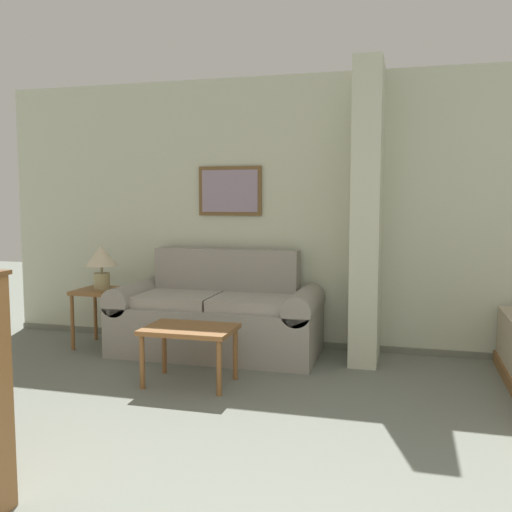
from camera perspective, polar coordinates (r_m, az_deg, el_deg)
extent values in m
cube|color=beige|center=(5.44, 12.60, 4.17)|extent=(7.78, 0.12, 2.60)
cube|color=slate|center=(5.55, 12.28, -9.07)|extent=(7.78, 0.02, 0.06)
cube|color=brown|center=(5.62, -2.62, 6.51)|extent=(0.64, 0.02, 0.48)
cube|color=gray|center=(5.61, -2.66, 6.51)|extent=(0.57, 0.01, 0.41)
cube|color=beige|center=(5.08, 11.06, 4.10)|extent=(0.24, 0.62, 2.60)
cube|color=gray|center=(5.34, -4.00, -7.35)|extent=(1.42, 0.84, 0.46)
cube|color=gray|center=(5.56, -2.96, -1.84)|extent=(1.42, 0.20, 0.50)
cube|color=gray|center=(5.66, -12.00, -6.71)|extent=(0.23, 0.84, 0.46)
cylinder|color=gray|center=(5.61, -12.06, -3.92)|extent=(0.26, 0.84, 0.26)
cube|color=gray|center=(5.14, 4.83, -7.88)|extent=(0.23, 0.84, 0.46)
cylinder|color=gray|center=(5.08, 4.86, -4.81)|extent=(0.26, 0.84, 0.26)
cube|color=#A49F94|center=(5.36, -7.80, -4.29)|extent=(0.69, 0.60, 0.10)
cube|color=#A49F94|center=(5.13, -0.44, -4.69)|extent=(0.69, 0.60, 0.10)
cube|color=brown|center=(4.46, -6.66, -7.29)|extent=(0.69, 0.48, 0.04)
cylinder|color=brown|center=(4.46, -11.32, -10.35)|extent=(0.04, 0.04, 0.41)
cylinder|color=brown|center=(4.23, -3.72, -11.13)|extent=(0.04, 0.04, 0.41)
cylinder|color=brown|center=(4.81, -9.16, -9.12)|extent=(0.04, 0.04, 0.41)
cylinder|color=brown|center=(4.60, -2.09, -9.74)|extent=(0.04, 0.04, 0.41)
cube|color=brown|center=(5.74, -15.12, -3.39)|extent=(0.47, 0.47, 0.04)
cylinder|color=brown|center=(5.73, -17.88, -6.36)|extent=(0.04, 0.04, 0.53)
cylinder|color=brown|center=(5.52, -14.26, -6.71)|extent=(0.04, 0.04, 0.53)
cylinder|color=brown|center=(6.07, -15.77, -5.63)|extent=(0.04, 0.04, 0.53)
cylinder|color=brown|center=(5.87, -12.29, -5.92)|extent=(0.04, 0.04, 0.53)
cylinder|color=tan|center=(5.73, -15.15, -2.43)|extent=(0.15, 0.15, 0.16)
cylinder|color=tan|center=(5.71, -15.18, -1.30)|extent=(0.02, 0.02, 0.07)
cone|color=beige|center=(5.70, -15.21, 0.05)|extent=(0.30, 0.30, 0.20)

